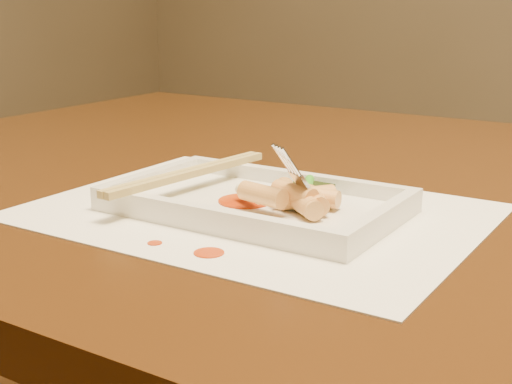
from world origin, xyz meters
The scene contains 24 objects.
table centered at (0.00, 0.00, 0.65)m, with size 1.40×0.90×0.75m.
placemat centered at (-0.06, -0.17, 0.75)m, with size 0.40×0.30×0.00m, color white.
sauce_splatter_a centered at (-0.03, -0.29, 0.75)m, with size 0.02×0.02×0.00m, color #BA3005.
sauce_splatter_b centered at (-0.08, -0.29, 0.75)m, with size 0.01×0.01×0.00m, color #BA3005.
plate_base centered at (-0.06, -0.17, 0.76)m, with size 0.26×0.16×0.01m, color white.
plate_rim_far centered at (-0.06, -0.10, 0.77)m, with size 0.26×0.01×0.01m, color white.
plate_rim_near centered at (-0.06, -0.25, 0.77)m, with size 0.26×0.01×0.01m, color white.
plate_rim_left centered at (-0.18, -0.17, 0.77)m, with size 0.01×0.14×0.01m, color white.
plate_rim_right centered at (0.06, -0.17, 0.77)m, with size 0.01×0.14×0.01m, color white.
veg_piece centered at (-0.03, -0.13, 0.77)m, with size 0.04×0.03×0.01m, color black.
scallion_white centered at (-0.06, -0.19, 0.77)m, with size 0.01×0.01×0.04m, color #EAEACC.
scallion_green centered at (-0.02, -0.15, 0.77)m, with size 0.01×0.01×0.09m, color green.
chopstick_a centered at (-0.14, -0.17, 0.78)m, with size 0.01×0.21×0.01m, color tan.
chopstick_b centered at (-0.13, -0.17, 0.78)m, with size 0.01×0.21×0.01m, color tan.
fork centered at (0.01, -0.16, 0.83)m, with size 0.09×0.10×0.14m, color silver, non-canonical shape.
sauce_blob_0 centered at (-0.07, -0.18, 0.76)m, with size 0.05×0.05×0.00m, color #BA3005.
rice_cake_0 centered at (0.00, -0.19, 0.77)m, with size 0.02×0.02×0.05m, color #EBBD6E.
rice_cake_1 centered at (-0.01, -0.16, 0.77)m, with size 0.02×0.02×0.04m, color #EBBD6E.
rice_cake_2 centered at (-0.02, -0.18, 0.78)m, with size 0.02×0.02×0.05m, color #EBBD6E.
rice_cake_3 centered at (-0.01, -0.16, 0.77)m, with size 0.02×0.02×0.05m, color #EBBD6E.
rice_cake_4 centered at (0.00, -0.18, 0.77)m, with size 0.02×0.02×0.04m, color #EBBD6E.
rice_cake_5 centered at (-0.04, -0.20, 0.78)m, with size 0.02×0.02×0.05m, color #EBBD6E.
rice_cake_6 centered at (-0.04, -0.16, 0.77)m, with size 0.02×0.02×0.04m, color #EBBD6E.
rice_cake_7 centered at (0.00, -0.17, 0.77)m, with size 0.02×0.02×0.04m, color #EBBD6E.
Camera 1 is at (0.28, -0.70, 0.94)m, focal length 50.00 mm.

